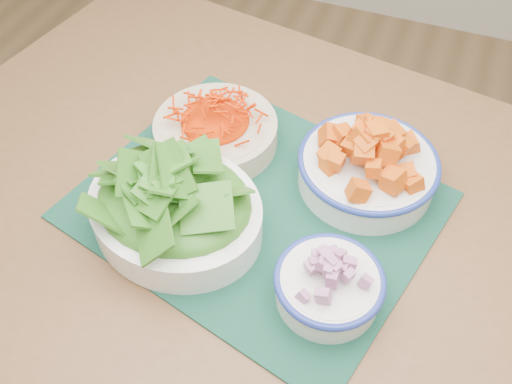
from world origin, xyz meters
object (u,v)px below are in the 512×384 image
placemat (256,205)px  lettuce_bowl (174,202)px  onion_bowl (329,283)px  table (279,242)px  squash_bowl (369,162)px  carrot_bowl (215,127)px

placemat → lettuce_bowl: bearing=-125.1°
onion_bowl → placemat: bearing=141.7°
table → placemat: placemat is taller
squash_bowl → onion_bowl: size_ratio=1.47×
onion_bowl → table: bearing=131.7°
carrot_bowl → table: bearing=-32.5°
carrot_bowl → onion_bowl: (0.26, -0.22, 0.00)m
table → squash_bowl: squash_bowl is taller
table → placemat: 0.10m
lettuce_bowl → onion_bowl: size_ratio=1.92×
placemat → lettuce_bowl: size_ratio=1.67×
placemat → lettuce_bowl: (-0.10, -0.08, 0.06)m
placemat → carrot_bowl: carrot_bowl is taller
placemat → onion_bowl: onion_bowl is taller
squash_bowl → carrot_bowl: bearing=-179.3°
placemat → carrot_bowl: bearing=151.7°
squash_bowl → onion_bowl: 0.23m
lettuce_bowl → squash_bowl: bearing=49.9°
table → carrot_bowl: (-0.15, 0.10, 0.13)m
placemat → onion_bowl: size_ratio=3.20×
squash_bowl → placemat: bearing=-144.1°
table → lettuce_bowl: size_ratio=4.66×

